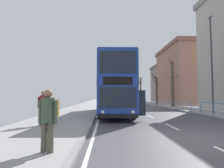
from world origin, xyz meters
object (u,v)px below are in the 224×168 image
at_px(street_lamp_far_side, 211,56).
at_px(pedestrian_companion, 49,115).
at_px(double_decker_bus_main, 115,87).
at_px(background_building_00, 196,75).
at_px(bare_tree_far_01, 173,83).
at_px(pedestrian_with_backpack, 43,105).
at_px(bare_tree_far_00, 157,89).
at_px(bare_tree_far_02, 141,88).
at_px(background_building_01, 179,83).

bearing_deg(street_lamp_far_side, pedestrian_companion, -135.52).
relative_size(double_decker_bus_main, background_building_00, 0.79).
xyz_separation_m(double_decker_bus_main, bare_tree_far_01, (8.45, 9.23, 1.03)).
relative_size(pedestrian_with_backpack, bare_tree_far_01, 0.24).
bearing_deg(bare_tree_far_00, bare_tree_far_01, -83.83).
height_order(bare_tree_far_02, background_building_00, background_building_00).
height_order(street_lamp_far_side, bare_tree_far_01, street_lamp_far_side).
bearing_deg(background_building_00, bare_tree_far_02, 130.72).
xyz_separation_m(street_lamp_far_side, bare_tree_far_00, (-0.48, 15.70, -2.31)).
bearing_deg(bare_tree_far_02, background_building_01, 17.43).
height_order(pedestrian_companion, bare_tree_far_02, bare_tree_far_02).
height_order(bare_tree_far_01, background_building_00, background_building_00).
bearing_deg(bare_tree_far_01, background_building_01, 66.15).
bearing_deg(pedestrian_with_backpack, bare_tree_far_02, 72.18).
xyz_separation_m(pedestrian_companion, background_building_01, (22.02, 45.64, 4.10)).
bearing_deg(background_building_01, background_building_00, -99.25).
xyz_separation_m(pedestrian_companion, bare_tree_far_01, (10.80, 20.24, 2.31)).
relative_size(bare_tree_far_00, background_building_00, 0.40).
relative_size(street_lamp_far_side, background_building_00, 0.62).
xyz_separation_m(pedestrian_with_backpack, bare_tree_far_02, (12.07, 37.54, 2.36)).
xyz_separation_m(bare_tree_far_01, background_building_00, (8.88, 11.02, 2.38)).
relative_size(pedestrian_with_backpack, street_lamp_far_side, 0.20).
relative_size(pedestrian_companion, bare_tree_far_02, 0.26).
bearing_deg(pedestrian_with_backpack, bare_tree_far_01, 51.78).
height_order(double_decker_bus_main, bare_tree_far_00, bare_tree_far_00).
xyz_separation_m(double_decker_bus_main, background_building_00, (17.33, 20.25, 3.40)).
xyz_separation_m(pedestrian_with_backpack, bare_tree_far_00, (11.79, 21.69, 1.57)).
relative_size(pedestrian_companion, background_building_00, 0.12).
relative_size(bare_tree_far_00, bare_tree_far_02, 0.85).
height_order(bare_tree_far_01, background_building_01, background_building_01).
height_order(bare_tree_far_00, background_building_00, background_building_00).
distance_m(street_lamp_far_side, bare_tree_far_01, 9.93).
distance_m(bare_tree_far_01, bare_tree_far_02, 21.76).
bearing_deg(pedestrian_companion, double_decker_bus_main, 77.97).
xyz_separation_m(pedestrian_with_backpack, pedestrian_companion, (1.63, -4.46, -0.06)).
bearing_deg(background_building_01, pedestrian_companion, -115.76).
bearing_deg(double_decker_bus_main, pedestrian_companion, -102.03).
height_order(double_decker_bus_main, bare_tree_far_02, bare_tree_far_02).
xyz_separation_m(bare_tree_far_01, bare_tree_far_02, (-0.36, 21.76, 0.11)).
bearing_deg(background_building_00, background_building_01, 80.75).
height_order(double_decker_bus_main, background_building_00, background_building_00).
distance_m(double_decker_bus_main, pedestrian_companion, 11.33).
bearing_deg(bare_tree_far_00, pedestrian_companion, -111.23).
distance_m(double_decker_bus_main, bare_tree_far_02, 32.05).
bearing_deg(bare_tree_far_00, bare_tree_far_02, 89.00).
bearing_deg(street_lamp_far_side, background_building_00, 66.52).
bearing_deg(bare_tree_far_02, pedestrian_companion, -103.96).
bearing_deg(background_building_01, street_lamp_far_side, -107.92).
bearing_deg(pedestrian_with_backpack, bare_tree_far_00, 61.47).
height_order(double_decker_bus_main, background_building_01, background_building_01).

